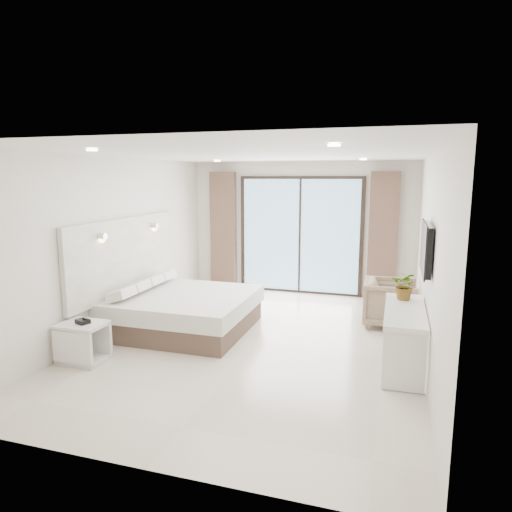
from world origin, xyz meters
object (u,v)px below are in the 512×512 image
Objects in this scene: bed at (183,311)px; nightstand at (83,342)px; armchair at (390,301)px; console_desk at (404,325)px.

bed is 1.69m from nightstand.
armchair reaches higher than bed.
armchair reaches higher than nightstand.
armchair is (3.81, 2.72, 0.15)m from nightstand.
nightstand is 0.37× the size of console_desk.
bed reaches higher than nightstand.
nightstand is 4.15m from console_desk.
console_desk is at bearing -174.63° from armchair.
nightstand is 0.68× the size of armchair.
console_desk is 1.70m from armchair.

